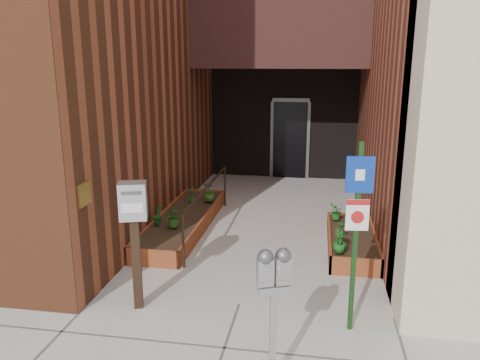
% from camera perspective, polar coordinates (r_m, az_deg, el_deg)
% --- Properties ---
extents(ground, '(80.00, 80.00, 0.00)m').
position_cam_1_polar(ground, '(6.47, -0.13, -14.92)').
color(ground, '#9E9991').
rests_on(ground, ground).
extents(planter_left, '(0.90, 3.60, 0.30)m').
position_cam_1_polar(planter_left, '(9.15, -6.91, -5.14)').
color(planter_left, brown).
rests_on(planter_left, ground).
extents(planter_right, '(0.80, 2.20, 0.30)m').
position_cam_1_polar(planter_right, '(8.37, 13.43, -7.34)').
color(planter_right, brown).
rests_on(planter_right, ground).
extents(handrail, '(0.04, 3.34, 0.90)m').
position_cam_1_polar(handrail, '(8.80, -3.99, -1.68)').
color(handrail, black).
rests_on(handrail, ground).
extents(parking_meter, '(0.34, 0.22, 1.47)m').
position_cam_1_polar(parking_meter, '(4.53, 4.15, -12.24)').
color(parking_meter, '#97979A').
rests_on(parking_meter, ground).
extents(sign_post, '(0.31, 0.09, 2.30)m').
position_cam_1_polar(sign_post, '(5.51, 14.05, -4.60)').
color(sign_post, '#143413').
rests_on(sign_post, ground).
extents(payment_dropbox, '(0.40, 0.34, 1.70)m').
position_cam_1_polar(payment_dropbox, '(6.06, -12.80, -4.65)').
color(payment_dropbox, black).
rests_on(payment_dropbox, ground).
extents(shrub_left_a, '(0.43, 0.43, 0.38)m').
position_cam_1_polar(shrub_left_a, '(8.40, -8.02, -4.41)').
color(shrub_left_a, '#275B1A').
rests_on(shrub_left_a, planter_left).
extents(shrub_left_b, '(0.21, 0.21, 0.34)m').
position_cam_1_polar(shrub_left_b, '(8.59, -10.03, -4.17)').
color(shrub_left_b, '#1A5C1A').
rests_on(shrub_left_b, planter_left).
extents(shrub_left_c, '(0.26, 0.26, 0.40)m').
position_cam_1_polar(shrub_left_c, '(9.83, -3.78, -1.45)').
color(shrub_left_c, '#295C1A').
rests_on(shrub_left_c, planter_left).
extents(shrub_left_d, '(0.24, 0.24, 0.39)m').
position_cam_1_polar(shrub_left_d, '(9.66, -5.99, -1.82)').
color(shrub_left_d, '#195A1A').
rests_on(shrub_left_d, planter_left).
extents(shrub_right_a, '(0.30, 0.30, 0.37)m').
position_cam_1_polar(shrub_right_a, '(7.38, 12.08, -7.27)').
color(shrub_right_a, '#185418').
rests_on(shrub_right_a, planter_right).
extents(shrub_right_b, '(0.25, 0.25, 0.35)m').
position_cam_1_polar(shrub_right_b, '(7.84, 12.25, -6.10)').
color(shrub_right_b, '#1D631C').
rests_on(shrub_right_b, planter_right).
extents(shrub_right_c, '(0.34, 0.34, 0.30)m').
position_cam_1_polar(shrub_right_c, '(8.87, 11.67, -3.83)').
color(shrub_right_c, '#1B601B').
rests_on(shrub_right_c, planter_right).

